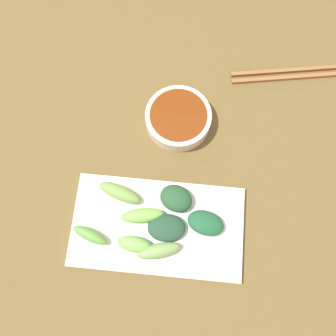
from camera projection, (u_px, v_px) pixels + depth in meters
The scene contains 12 objects.
tabletop at pixel (164, 173), 0.71m from camera, with size 2.10×2.10×0.02m, color brown.
sauce_bowl at pixel (178, 118), 0.71m from camera, with size 0.13×0.13×0.04m.
serving_plate at pixel (157, 226), 0.66m from camera, with size 0.17×0.32×0.01m, color white.
broccoli_leafy_0 at pixel (206, 223), 0.65m from camera, with size 0.05×0.07×0.02m, color #1F5A34.
broccoli_stalk_1 at pixel (142, 215), 0.65m from camera, with size 0.03×0.08×0.02m, color #76B54D.
broccoli_stalk_2 at pixel (120, 193), 0.66m from camera, with size 0.03×0.08×0.02m, color #709F49.
broccoli_stalk_3 at pixel (134, 244), 0.64m from camera, with size 0.03×0.06×0.02m, color #78B756.
broccoli_leafy_4 at pixel (167, 228), 0.65m from camera, with size 0.05×0.07×0.02m, color #23462F.
broccoli_stalk_5 at pixel (90, 235), 0.64m from camera, with size 0.02×0.07×0.03m, color #619F45.
broccoli_stalk_6 at pixel (159, 251), 0.63m from camera, with size 0.03×0.08×0.02m, color #769F57.
broccoli_leafy_7 at pixel (176, 198), 0.66m from camera, with size 0.05×0.06×0.03m, color #25502E.
chopsticks at pixel (285, 74), 0.76m from camera, with size 0.06×0.23×0.01m.
Camera 1 is at (0.19, 0.03, 0.69)m, focal length 37.84 mm.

